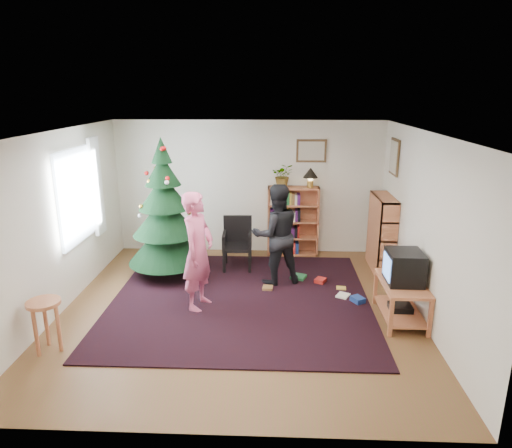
{
  "coord_description": "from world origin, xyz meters",
  "views": [
    {
      "loc": [
        0.49,
        -5.92,
        3.02
      ],
      "look_at": [
        0.22,
        0.59,
        1.1
      ],
      "focal_mm": 32.0,
      "sensor_mm": 36.0,
      "label": 1
    }
  ],
  "objects_px": {
    "crt_tv": "(404,267)",
    "picture_back": "(311,151)",
    "stool": "(45,313)",
    "person_by_chair": "(276,235)",
    "potted_plant": "(283,175)",
    "table_lamp": "(310,174)",
    "bookshelf_right": "(382,232)",
    "person_standing": "(198,251)",
    "bookshelf_back": "(293,220)",
    "christmas_tree": "(165,220)",
    "picture_right": "(394,157)",
    "tv_stand": "(401,297)",
    "armchair": "(238,241)"
  },
  "relations": [
    {
      "from": "bookshelf_right",
      "to": "table_lamp",
      "type": "height_order",
      "value": "table_lamp"
    },
    {
      "from": "christmas_tree",
      "to": "person_by_chair",
      "type": "height_order",
      "value": "christmas_tree"
    },
    {
      "from": "armchair",
      "to": "christmas_tree",
      "type": "bearing_deg",
      "value": -162.92
    },
    {
      "from": "picture_back",
      "to": "person_by_chair",
      "type": "xyz_separation_m",
      "value": [
        -0.63,
        -1.51,
        -1.13
      ]
    },
    {
      "from": "picture_back",
      "to": "stool",
      "type": "distance_m",
      "value": 5.17
    },
    {
      "from": "potted_plant",
      "to": "table_lamp",
      "type": "xyz_separation_m",
      "value": [
        0.5,
        0.0,
        0.03
      ]
    },
    {
      "from": "bookshelf_right",
      "to": "table_lamp",
      "type": "relative_size",
      "value": 3.57
    },
    {
      "from": "bookshelf_right",
      "to": "picture_back",
      "type": "bearing_deg",
      "value": 55.07
    },
    {
      "from": "picture_right",
      "to": "person_by_chair",
      "type": "height_order",
      "value": "picture_right"
    },
    {
      "from": "christmas_tree",
      "to": "bookshelf_back",
      "type": "xyz_separation_m",
      "value": [
        2.14,
        1.12,
        -0.3
      ]
    },
    {
      "from": "picture_back",
      "to": "bookshelf_right",
      "type": "relative_size",
      "value": 0.42
    },
    {
      "from": "bookshelf_right",
      "to": "picture_right",
      "type": "bearing_deg",
      "value": -51.81
    },
    {
      "from": "potted_plant",
      "to": "table_lamp",
      "type": "relative_size",
      "value": 1.19
    },
    {
      "from": "picture_right",
      "to": "table_lamp",
      "type": "relative_size",
      "value": 1.65
    },
    {
      "from": "armchair",
      "to": "stool",
      "type": "distance_m",
      "value": 3.48
    },
    {
      "from": "picture_right",
      "to": "bookshelf_back",
      "type": "distance_m",
      "value": 2.16
    },
    {
      "from": "bookshelf_right",
      "to": "stool",
      "type": "distance_m",
      "value": 5.35
    },
    {
      "from": "picture_right",
      "to": "table_lamp",
      "type": "height_order",
      "value": "picture_right"
    },
    {
      "from": "crt_tv",
      "to": "potted_plant",
      "type": "bearing_deg",
      "value": 121.73
    },
    {
      "from": "christmas_tree",
      "to": "armchair",
      "type": "relative_size",
      "value": 2.56
    },
    {
      "from": "picture_right",
      "to": "armchair",
      "type": "relative_size",
      "value": 0.66
    },
    {
      "from": "bookshelf_right",
      "to": "crt_tv",
      "type": "bearing_deg",
      "value": 176.22
    },
    {
      "from": "person_standing",
      "to": "person_by_chair",
      "type": "bearing_deg",
      "value": -33.38
    },
    {
      "from": "bookshelf_back",
      "to": "potted_plant",
      "type": "xyz_separation_m",
      "value": [
        -0.2,
        0.0,
        0.85
      ]
    },
    {
      "from": "bookshelf_back",
      "to": "person_standing",
      "type": "distance_m",
      "value": 2.7
    },
    {
      "from": "picture_right",
      "to": "bookshelf_right",
      "type": "relative_size",
      "value": 0.46
    },
    {
      "from": "table_lamp",
      "to": "armchair",
      "type": "bearing_deg",
      "value": -150.84
    },
    {
      "from": "bookshelf_right",
      "to": "stool",
      "type": "relative_size",
      "value": 1.99
    },
    {
      "from": "picture_back",
      "to": "crt_tv",
      "type": "bearing_deg",
      "value": -68.35
    },
    {
      "from": "bookshelf_right",
      "to": "person_standing",
      "type": "xyz_separation_m",
      "value": [
        -2.91,
        -1.6,
        0.19
      ]
    },
    {
      "from": "crt_tv",
      "to": "armchair",
      "type": "height_order",
      "value": "crt_tv"
    },
    {
      "from": "picture_right",
      "to": "stool",
      "type": "xyz_separation_m",
      "value": [
        -4.68,
        -2.93,
        -1.44
      ]
    },
    {
      "from": "picture_back",
      "to": "table_lamp",
      "type": "relative_size",
      "value": 1.51
    },
    {
      "from": "crt_tv",
      "to": "stool",
      "type": "height_order",
      "value": "crt_tv"
    },
    {
      "from": "stool",
      "to": "person_by_chair",
      "type": "distance_m",
      "value": 3.48
    },
    {
      "from": "person_by_chair",
      "to": "potted_plant",
      "type": "distance_m",
      "value": 1.54
    },
    {
      "from": "potted_plant",
      "to": "table_lamp",
      "type": "bearing_deg",
      "value": 0.0
    },
    {
      "from": "christmas_tree",
      "to": "tv_stand",
      "type": "xyz_separation_m",
      "value": [
        3.52,
        -1.43,
        -0.64
      ]
    },
    {
      "from": "crt_tv",
      "to": "picture_back",
      "type": "bearing_deg",
      "value": 111.65
    },
    {
      "from": "person_by_chair",
      "to": "potted_plant",
      "type": "xyz_separation_m",
      "value": [
        0.12,
        1.37,
        0.7
      ]
    },
    {
      "from": "person_by_chair",
      "to": "table_lamp",
      "type": "relative_size",
      "value": 4.48
    },
    {
      "from": "potted_plant",
      "to": "stool",
      "type": "bearing_deg",
      "value": -128.85
    },
    {
      "from": "picture_back",
      "to": "person_by_chair",
      "type": "distance_m",
      "value": 1.99
    },
    {
      "from": "armchair",
      "to": "table_lamp",
      "type": "distance_m",
      "value": 1.81
    },
    {
      "from": "christmas_tree",
      "to": "person_standing",
      "type": "xyz_separation_m",
      "value": [
        0.73,
        -1.17,
        -0.11
      ]
    },
    {
      "from": "crt_tv",
      "to": "christmas_tree",
      "type": "bearing_deg",
      "value": 157.89
    },
    {
      "from": "picture_back",
      "to": "armchair",
      "type": "bearing_deg",
      "value": -146.7
    },
    {
      "from": "bookshelf_back",
      "to": "person_by_chair",
      "type": "bearing_deg",
      "value": -103.02
    },
    {
      "from": "christmas_tree",
      "to": "table_lamp",
      "type": "distance_m",
      "value": 2.75
    },
    {
      "from": "stool",
      "to": "potted_plant",
      "type": "distance_m",
      "value": 4.64
    }
  ]
}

